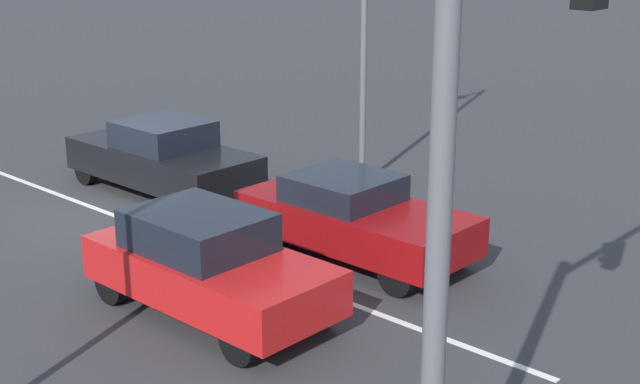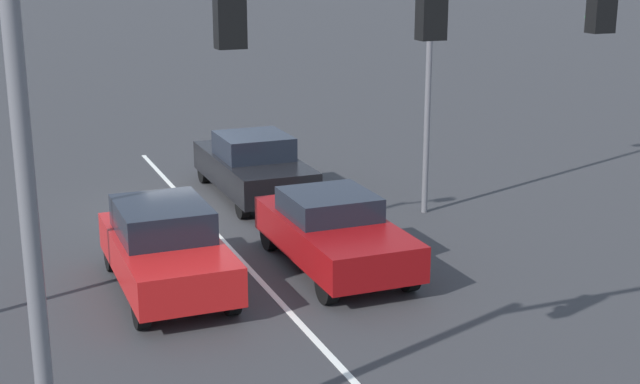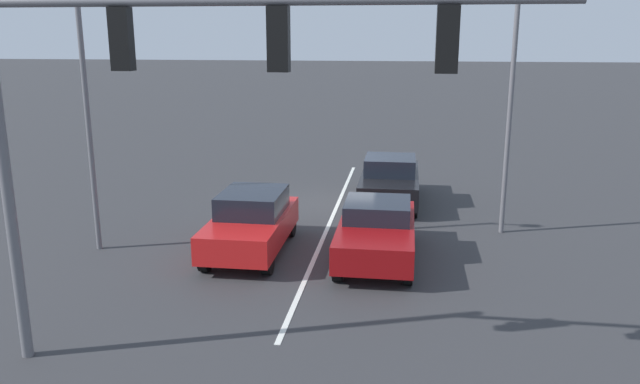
% 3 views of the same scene
% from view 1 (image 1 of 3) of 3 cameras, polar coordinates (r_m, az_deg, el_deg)
% --- Properties ---
extents(ground_plane, '(240.00, 240.00, 0.00)m').
position_cam_1_polar(ground_plane, '(18.71, -13.28, -1.39)').
color(ground_plane, '#333335').
extents(lane_stripe_left_divider, '(0.12, 16.09, 0.01)m').
position_cam_1_polar(lane_stripe_left_divider, '(17.13, -9.39, -2.88)').
color(lane_stripe_left_divider, silver).
rests_on(lane_stripe_left_divider, ground_plane).
extents(car_red_midlane_front, '(1.81, 4.11, 1.60)m').
position_cam_1_polar(car_red_midlane_front, '(13.60, -7.20, -4.58)').
color(car_red_midlane_front, red).
rests_on(car_red_midlane_front, ground_plane).
extents(car_maroon_leftlane_front, '(1.88, 4.30, 1.47)m').
position_cam_1_polar(car_maroon_leftlane_front, '(15.75, 2.15, -1.58)').
color(car_maroon_leftlane_front, maroon).
rests_on(car_maroon_leftlane_front, ground_plane).
extents(car_black_leftlane_second, '(1.90, 4.64, 1.60)m').
position_cam_1_polar(car_black_leftlane_second, '(19.75, -10.02, 2.20)').
color(car_black_leftlane_second, black).
rests_on(car_black_leftlane_second, ground_plane).
extents(traffic_signal_gantry, '(9.05, 0.37, 6.51)m').
position_cam_1_polar(traffic_signal_gantry, '(9.22, 18.52, 9.98)').
color(traffic_signal_gantry, slate).
rests_on(traffic_signal_gantry, ground_plane).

